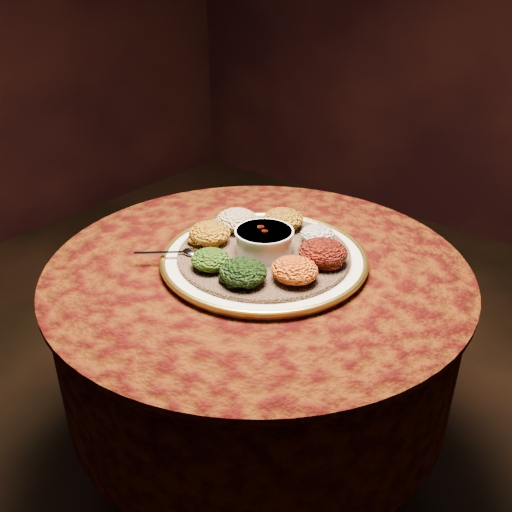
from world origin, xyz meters
The scene contains 13 objects.
table centered at (0.00, 0.00, 0.55)m, with size 0.96×0.96×0.73m.
platter centered at (0.01, 0.01, 0.75)m, with size 0.51×0.51×0.02m.
injera centered at (0.01, 0.01, 0.76)m, with size 0.39×0.39×0.01m, color #8A6245.
stew_bowl centered at (0.01, 0.01, 0.79)m, with size 0.13×0.13×0.06m.
spoon centered at (-0.13, -0.10, 0.77)m, with size 0.12×0.10×0.01m.
portion_ayib centered at (0.07, 0.13, 0.78)m, with size 0.08×0.08×0.04m, color beige.
portion_kitfo centered at (0.14, 0.06, 0.79)m, with size 0.11×0.10×0.05m, color black.
portion_tikil centered at (0.13, -0.04, 0.79)m, with size 0.10×0.09×0.05m, color #C98610.
portion_gomen centered at (0.05, -0.11, 0.79)m, with size 0.10×0.10×0.05m, color black.
portion_mixveg centered at (-0.04, -0.11, 0.78)m, with size 0.09×0.08×0.04m, color #A5370A.
portion_kik centered at (-0.12, -0.02, 0.79)m, with size 0.10×0.09×0.05m, color #A6730E.
portion_timatim centered at (-0.12, 0.07, 0.79)m, with size 0.10×0.10×0.05m, color maroon.
portion_shiro centered at (-0.03, 0.14, 0.79)m, with size 0.10×0.09×0.05m, color #9A6912.
Camera 1 is at (0.70, -0.88, 1.37)m, focal length 40.00 mm.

